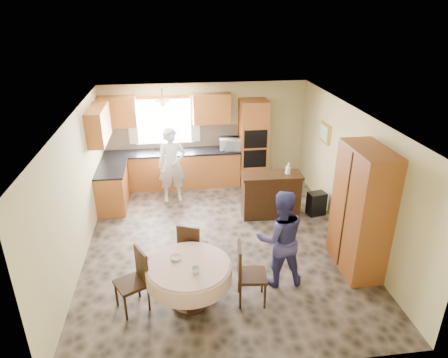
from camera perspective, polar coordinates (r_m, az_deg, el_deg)
name	(u,v)px	position (r m, az deg, el deg)	size (l,w,h in m)	color
floor	(220,241)	(7.83, -0.54, -8.88)	(5.00, 6.00, 0.01)	#6F5B4D
ceiling	(220,115)	(6.81, -0.63, 9.09)	(5.00, 6.00, 0.01)	white
wall_back	(205,133)	(10.02, -2.68, 6.55)	(5.00, 0.02, 2.50)	#CCC083
wall_front	(252,292)	(4.70, 4.03, -15.75)	(5.00, 0.02, 2.50)	#CCC083
wall_left	(77,190)	(7.39, -20.21, -1.54)	(0.02, 6.00, 2.50)	#CCC083
wall_right	(351,175)	(7.90, 17.72, 0.48)	(0.02, 6.00, 2.50)	#CCC083
window	(164,121)	(9.88, -8.55, 8.16)	(1.40, 0.03, 1.10)	white
curtain_left	(132,121)	(9.86, -12.97, 8.09)	(0.22, 0.02, 1.15)	white
curtain_right	(195,119)	(9.83, -4.15, 8.58)	(0.22, 0.02, 1.15)	white
base_cab_back	(173,169)	(9.99, -7.30, 1.36)	(3.30, 0.60, 0.88)	#CF7637
counter_back	(172,152)	(9.82, -7.44, 3.84)	(3.30, 0.64, 0.04)	black
base_cab_left	(113,188)	(9.27, -15.58, -1.22)	(0.60, 1.20, 0.88)	#CF7637
counter_left	(111,169)	(9.09, -15.90, 1.40)	(0.64, 1.20, 0.04)	black
backsplash	(171,137)	(10.00, -7.54, 5.91)	(3.30, 0.02, 0.55)	#CAAC8E
wall_cab_left	(118,112)	(9.74, -14.93, 9.28)	(0.85, 0.33, 0.72)	#CD6C33
wall_cab_right	(212,109)	(9.70, -1.77, 10.02)	(0.90, 0.33, 0.72)	#CD6C33
wall_cab_side	(98,124)	(8.79, -17.52, 7.44)	(0.33, 1.20, 0.72)	#CD6C33
oven_tower	(253,143)	(9.95, 4.14, 5.22)	(0.66, 0.62, 2.12)	#CF7637
oven_upper	(256,139)	(9.59, 4.55, 5.69)	(0.56, 0.01, 0.45)	black
oven_lower	(255,159)	(9.76, 4.45, 2.91)	(0.56, 0.01, 0.45)	black
pendant	(163,105)	(9.28, -8.77, 10.45)	(0.36, 0.36, 0.18)	beige
sideboard	(271,196)	(8.58, 6.68, -2.47)	(1.26, 0.52, 0.90)	#3E2410
space_heater	(316,204)	(8.88, 13.06, -3.44)	(0.37, 0.26, 0.51)	black
cupboard	(361,211)	(6.98, 19.03, -4.33)	(0.57, 1.15, 2.19)	#CF7637
dining_table	(189,273)	(6.11, -5.02, -13.27)	(1.27, 1.27, 0.72)	#3E2410
chair_left	(136,277)	(6.19, -12.52, -13.51)	(0.57, 0.57, 0.97)	#3E2410
chair_back	(191,245)	(6.79, -4.75, -9.41)	(0.53, 0.53, 0.94)	#3E2410
chair_right	(247,271)	(6.16, 3.28, -12.98)	(0.47, 0.47, 0.99)	#3E2410
framed_picture	(325,133)	(8.96, 14.23, 6.41)	(0.06, 0.51, 0.42)	gold
microwave	(231,144)	(9.81, 0.95, 5.06)	(0.53, 0.36, 0.30)	silver
person_sink	(172,165)	(9.10, -7.44, 1.96)	(0.63, 0.42, 1.74)	silver
person_dining	(280,238)	(6.45, 8.03, -8.41)	(0.80, 0.62, 1.64)	navy
bowl_sideboard	(260,176)	(8.32, 5.18, 0.38)	(0.22, 0.22, 0.05)	#B2B2B2
bottle_sideboard	(288,170)	(8.42, 9.13, 1.33)	(0.11, 0.11, 0.29)	silver
cup_table	(196,270)	(5.82, -4.07, -12.85)	(0.12, 0.12, 0.09)	#B2B2B2
bowl_table	(176,258)	(6.11, -6.91, -11.13)	(0.18, 0.18, 0.06)	#B2B2B2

